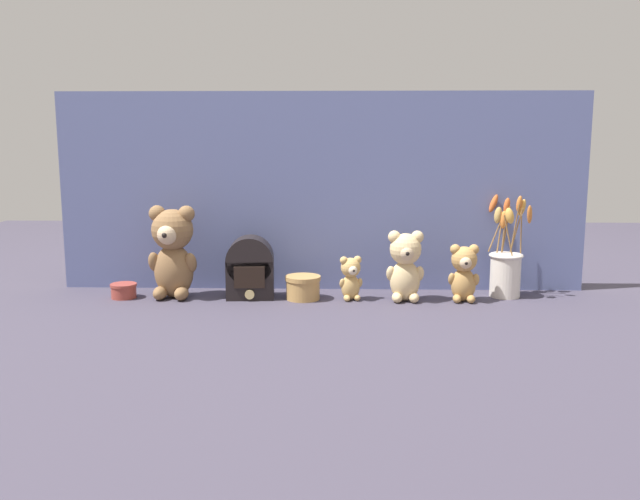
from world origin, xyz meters
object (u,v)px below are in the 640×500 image
Objects in this scene: teddy_bear_tiny at (351,277)px; teddy_bear_medium at (405,264)px; decorative_tin_short at (303,287)px; teddy_bear_large at (173,250)px; decorative_tin_tall at (124,291)px; flower_vase at (506,266)px; vintage_radio at (250,268)px; teddy_bear_small at (464,272)px.

teddy_bear_medium is at bearing -1.73° from teddy_bear_tiny.
teddy_bear_medium is 1.98× the size of decorative_tin_short.
teddy_bear_large is 3.56× the size of decorative_tin_tall.
teddy_bear_large is 1.08m from flower_vase.
teddy_bear_medium is 1.12× the size of vintage_radio.
teddy_bear_medium is at bearing -1.64° from teddy_bear_large.
teddy_bear_tiny is at bearing -0.40° from decorative_tin_tall.
teddy_bear_medium is 0.50m from vintage_radio.
teddy_bear_small is 0.91× the size of vintage_radio.
teddy_bear_medium is 0.33m from decorative_tin_short.
teddy_bear_medium is at bearing 178.77° from teddy_bear_small.
flower_vase is at bearing 2.68° from decorative_tin_tall.
decorative_tin_tall is (-0.91, 0.01, -0.09)m from teddy_bear_medium.
decorative_tin_short is (-0.15, 0.01, -0.04)m from teddy_bear_tiny.
teddy_bear_small is 1.09m from decorative_tin_tall.
teddy_bear_small reaches higher than decorative_tin_short.
teddy_bear_tiny is 1.69× the size of decorative_tin_tall.
teddy_bear_medium is 0.34m from flower_vase.
vintage_radio is at bearing 177.05° from teddy_bear_medium.
teddy_bear_medium is 0.91m from decorative_tin_tall.
teddy_bear_small is at bearing -2.49° from vintage_radio.
vintage_radio is at bearing 177.51° from teddy_bear_small.
flower_vase is 1.65× the size of vintage_radio.
decorative_tin_short is at bearing 178.11° from teddy_bear_medium.
teddy_bear_tiny reaches higher than decorative_tin_short.
teddy_bear_medium reaches higher than teddy_bear_small.
teddy_bear_small is at bearing -1.56° from teddy_bear_large.
teddy_bear_medium is at bearing -0.65° from decorative_tin_tall.
decorative_tin_tall is (-0.16, -0.01, -0.13)m from teddy_bear_large.
teddy_bear_small is at bearing -153.97° from flower_vase.
teddy_bear_tiny is at bearing 178.53° from teddy_bear_small.
decorative_tin_tall is (-0.41, -0.02, -0.07)m from vintage_radio.
vintage_radio is 2.38× the size of decorative_tin_tall.
decorative_tin_short is (-0.66, -0.06, -0.06)m from flower_vase.
vintage_radio reaches higher than decorative_tin_tall.
vintage_radio is 1.76× the size of decorative_tin_short.
teddy_bear_tiny is (-0.17, 0.01, -0.04)m from teddy_bear_medium.
decorative_tin_tall is 0.58m from decorative_tin_short.
teddy_bear_large is 2.63× the size of decorative_tin_short.
teddy_bear_tiny is at bearing -172.87° from flower_vase.
teddy_bear_large is at bearing 178.39° from teddy_bear_tiny.
teddy_bear_large reaches higher than decorative_tin_short.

